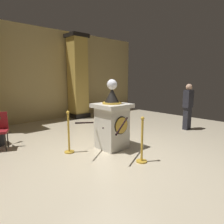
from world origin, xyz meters
TOP-DOWN VIEW (x-y plane):
  - ground_plane at (0.00, 0.00)m, footprint 11.55×11.55m
  - back_wall at (0.00, 4.91)m, footprint 11.55×0.16m
  - pedestal_clock at (0.15, 0.18)m, footprint 0.83×0.83m
  - stanchion_near at (-0.86, 0.65)m, footprint 0.24×0.24m
  - stanchion_far at (0.02, -0.93)m, footprint 0.24×0.24m
  - velvet_rope at (-0.42, -0.14)m, footprint 1.25×1.26m
  - column_right at (1.89, 4.40)m, footprint 0.84×0.84m
  - bystander_guest at (3.46, -0.22)m, footprint 0.36×0.23m

SIDE VIEW (x-z plane):
  - ground_plane at x=0.00m, z-range 0.00..0.00m
  - stanchion_far at x=0.02m, z-range -0.15..0.87m
  - stanchion_near at x=-0.86m, z-range -0.16..0.90m
  - pedestal_clock at x=0.15m, z-range -0.19..1.62m
  - velvet_rope at x=-0.42m, z-range 0.68..0.90m
  - bystander_guest at x=3.46m, z-range 0.05..1.68m
  - column_right at x=1.89m, z-range -0.01..3.76m
  - back_wall at x=0.00m, z-range 0.00..3.93m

